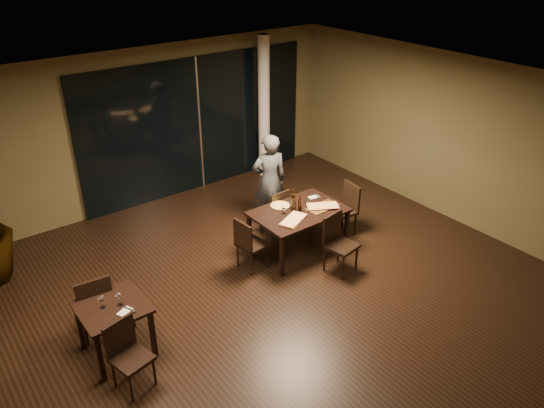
# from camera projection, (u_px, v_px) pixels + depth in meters

# --- Properties ---
(ground) EXTENTS (8.00, 8.00, 0.00)m
(ground) POSITION_uv_depth(u_px,v_px,m) (280.00, 294.00, 7.92)
(ground) COLOR black
(ground) RESTS_ON ground
(wall_back) EXTENTS (8.00, 0.10, 3.00)m
(wall_back) POSITION_uv_depth(u_px,v_px,m) (150.00, 126.00, 10.07)
(wall_back) COLOR #4D4529
(wall_back) RESTS_ON ground
(wall_right) EXTENTS (0.10, 8.00, 3.00)m
(wall_right) POSITION_uv_depth(u_px,v_px,m) (461.00, 141.00, 9.38)
(wall_right) COLOR #4D4529
(wall_right) RESTS_ON ground
(ceiling) EXTENTS (8.00, 8.00, 0.04)m
(ceiling) POSITION_uv_depth(u_px,v_px,m) (282.00, 97.00, 6.51)
(ceiling) COLOR silver
(ceiling) RESTS_ON wall_back
(window_panel) EXTENTS (5.00, 0.06, 2.70)m
(window_panel) POSITION_uv_depth(u_px,v_px,m) (199.00, 124.00, 10.61)
(window_panel) COLOR black
(window_panel) RESTS_ON ground
(column) EXTENTS (0.24, 0.24, 3.00)m
(column) POSITION_uv_depth(u_px,v_px,m) (264.00, 108.00, 11.07)
(column) COLOR silver
(column) RESTS_ON ground
(main_table) EXTENTS (1.50, 1.00, 0.75)m
(main_table) POSITION_uv_depth(u_px,v_px,m) (299.00, 215.00, 8.70)
(main_table) COLOR black
(main_table) RESTS_ON ground
(side_table) EXTENTS (0.80, 0.80, 0.75)m
(side_table) POSITION_uv_depth(u_px,v_px,m) (113.00, 314.00, 6.55)
(side_table) COLOR black
(side_table) RESTS_ON ground
(chair_main_far) EXTENTS (0.42, 0.42, 0.89)m
(chair_main_far) POSITION_uv_depth(u_px,v_px,m) (277.00, 210.00, 9.20)
(chair_main_far) COLOR black
(chair_main_far) RESTS_ON ground
(chair_main_near) EXTENTS (0.51, 0.51, 0.95)m
(chair_main_near) POSITION_uv_depth(u_px,v_px,m) (337.00, 240.00, 8.28)
(chair_main_near) COLOR black
(chair_main_near) RESTS_ON ground
(chair_main_left) EXTENTS (0.45, 0.45, 0.89)m
(chair_main_left) POSITION_uv_depth(u_px,v_px,m) (248.00, 242.00, 8.27)
(chair_main_left) COLOR black
(chair_main_left) RESTS_ON ground
(chair_main_right) EXTENTS (0.48, 0.48, 0.93)m
(chair_main_right) POSITION_uv_depth(u_px,v_px,m) (346.00, 206.00, 9.29)
(chair_main_right) COLOR black
(chair_main_right) RESTS_ON ground
(chair_side_far) EXTENTS (0.49, 0.49, 0.98)m
(chair_side_far) POSITION_uv_depth(u_px,v_px,m) (94.00, 303.00, 6.87)
(chair_side_far) COLOR black
(chair_side_far) RESTS_ON ground
(chair_side_near) EXTENTS (0.49, 0.49, 0.88)m
(chair_side_near) POSITION_uv_depth(u_px,v_px,m) (127.00, 351.00, 6.17)
(chair_side_near) COLOR black
(chair_side_near) RESTS_ON ground
(diner) EXTENTS (0.68, 0.55, 1.73)m
(diner) POSITION_uv_depth(u_px,v_px,m) (269.00, 180.00, 9.42)
(diner) COLOR #2E3133
(diner) RESTS_ON ground
(pizza_board_left) EXTENTS (0.58, 0.45, 0.01)m
(pizza_board_left) POSITION_uv_depth(u_px,v_px,m) (293.00, 221.00, 8.35)
(pizza_board_left) COLOR #4E3519
(pizza_board_left) RESTS_ON main_table
(pizza_board_right) EXTENTS (0.57, 0.31, 0.01)m
(pizza_board_right) POSITION_uv_depth(u_px,v_px,m) (323.00, 207.00, 8.76)
(pizza_board_right) COLOR #402C14
(pizza_board_right) RESTS_ON main_table
(oblong_pizza_left) EXTENTS (0.54, 0.40, 0.02)m
(oblong_pizza_left) POSITION_uv_depth(u_px,v_px,m) (293.00, 220.00, 8.35)
(oblong_pizza_left) COLOR #68090C
(oblong_pizza_left) RESTS_ON pizza_board_left
(oblong_pizza_right) EXTENTS (0.54, 0.44, 0.02)m
(oblong_pizza_right) POSITION_uv_depth(u_px,v_px,m) (323.00, 206.00, 8.75)
(oblong_pizza_right) COLOR maroon
(oblong_pizza_right) RESTS_ON pizza_board_right
(round_pizza) EXTENTS (0.31, 0.31, 0.01)m
(round_pizza) POSITION_uv_depth(u_px,v_px,m) (280.00, 206.00, 8.80)
(round_pizza) COLOR #B23613
(round_pizza) RESTS_ON main_table
(bottle_a) EXTENTS (0.07, 0.07, 0.30)m
(bottle_a) POSITION_uv_depth(u_px,v_px,m) (294.00, 202.00, 8.60)
(bottle_a) COLOR black
(bottle_a) RESTS_ON main_table
(bottle_b) EXTENTS (0.06, 0.06, 0.27)m
(bottle_b) POSITION_uv_depth(u_px,v_px,m) (300.00, 203.00, 8.61)
(bottle_b) COLOR black
(bottle_b) RESTS_ON main_table
(bottle_c) EXTENTS (0.08, 0.08, 0.35)m
(bottle_c) POSITION_uv_depth(u_px,v_px,m) (293.00, 199.00, 8.67)
(bottle_c) COLOR black
(bottle_c) RESTS_ON main_table
(tumbler_left) EXTENTS (0.07, 0.07, 0.08)m
(tumbler_left) POSITION_uv_depth(u_px,v_px,m) (284.00, 211.00, 8.57)
(tumbler_left) COLOR white
(tumbler_left) RESTS_ON main_table
(tumbler_right) EXTENTS (0.07, 0.07, 0.08)m
(tumbler_right) POSITION_uv_depth(u_px,v_px,m) (307.00, 202.00, 8.85)
(tumbler_right) COLOR white
(tumbler_right) RESTS_ON main_table
(napkin_near) EXTENTS (0.19, 0.12, 0.01)m
(napkin_near) POSITION_uv_depth(u_px,v_px,m) (327.00, 204.00, 8.86)
(napkin_near) COLOR silver
(napkin_near) RESTS_ON main_table
(napkin_far) EXTENTS (0.20, 0.14, 0.01)m
(napkin_far) POSITION_uv_depth(u_px,v_px,m) (314.00, 197.00, 9.08)
(napkin_far) COLOR silver
(napkin_far) RESTS_ON main_table
(wine_glass_a) EXTENTS (0.07, 0.07, 0.17)m
(wine_glass_a) POSITION_uv_depth(u_px,v_px,m) (102.00, 302.00, 6.43)
(wine_glass_a) COLOR white
(wine_glass_a) RESTS_ON side_table
(wine_glass_b) EXTENTS (0.08, 0.08, 0.17)m
(wine_glass_b) POSITION_uv_depth(u_px,v_px,m) (119.00, 299.00, 6.48)
(wine_glass_b) COLOR white
(wine_glass_b) RESTS_ON side_table
(side_napkin) EXTENTS (0.21, 0.18, 0.01)m
(side_napkin) POSITION_uv_depth(u_px,v_px,m) (125.00, 312.00, 6.39)
(side_napkin) COLOR white
(side_napkin) RESTS_ON side_table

